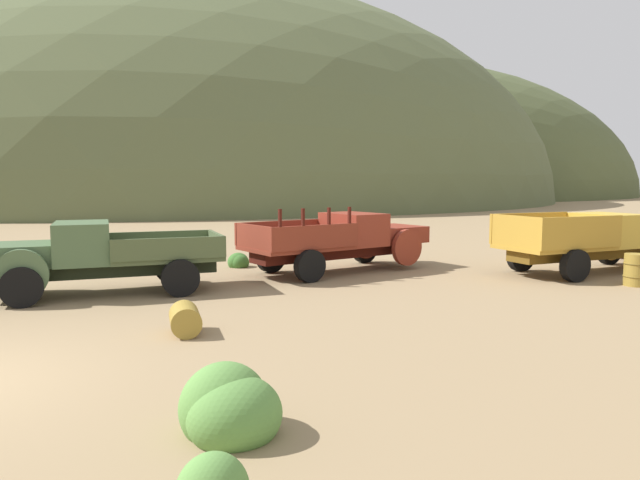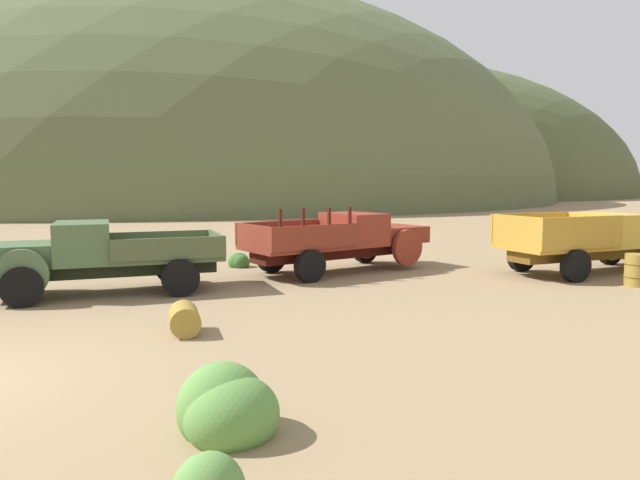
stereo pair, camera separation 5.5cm
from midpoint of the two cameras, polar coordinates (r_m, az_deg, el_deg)
The scene contains 9 objects.
hill_center at distance 76.78m, azimuth -9.26°, elevation 3.56°, with size 97.17×64.16×54.55m, color #56603D.
hill_far_left at distance 104.79m, azimuth 9.62°, elevation 4.14°, with size 97.16×52.37×46.69m, color #4C5633.
truck_weathered_green at distance 16.00m, azimuth -22.10°, elevation -1.51°, with size 6.11×2.84×1.89m.
truck_rust_red at distance 18.98m, azimuth 2.82°, elevation 0.04°, with size 6.63×3.21×2.16m.
truck_faded_yellow at distance 20.83m, azimuth 26.16°, elevation -0.03°, with size 6.67×2.79×1.91m.
oil_drum_by_truck at distance 18.47m, azimuth 28.69°, elevation -2.61°, with size 0.67×0.67×0.90m.
oil_drum_foreground at distance 11.49m, azimuth -13.32°, elevation -7.62°, with size 0.73×0.99×0.58m.
bush_front_right at distance 7.07m, azimuth -9.19°, elevation -16.33°, with size 1.16×1.18×1.06m.
bush_between_trucks at distance 19.94m, azimuth -8.07°, elevation -2.21°, with size 0.73×0.75×0.63m.
Camera 1 is at (1.46, -9.53, 2.93)m, focal length 32.36 mm.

